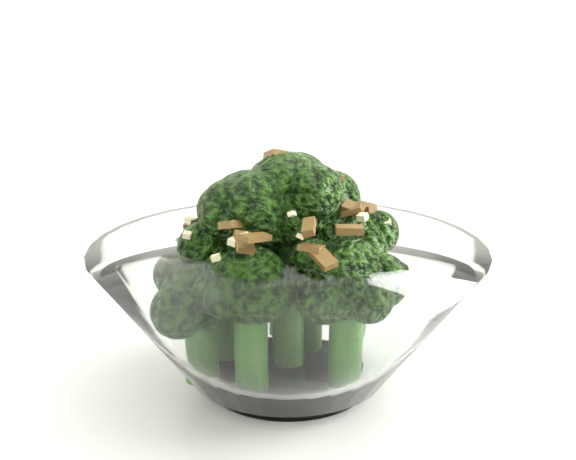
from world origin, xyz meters
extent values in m
cube|color=white|center=(-0.02, 0.09, 0.73)|extent=(1.30, 0.97, 0.04)
cylinder|color=white|center=(-0.12, 0.07, 0.75)|extent=(0.09, 0.09, 0.01)
cylinder|color=#265015|center=(-0.16, 0.09, 0.79)|extent=(0.02, 0.02, 0.06)
sphere|color=#1F450D|center=(-0.16, 0.09, 0.83)|extent=(0.05, 0.05, 0.05)
cylinder|color=#265015|center=(-0.14, 0.08, 0.80)|extent=(0.02, 0.02, 0.08)
sphere|color=#1F450D|center=(-0.14, 0.08, 0.85)|extent=(0.05, 0.05, 0.05)
cylinder|color=#265015|center=(-0.10, 0.03, 0.79)|extent=(0.02, 0.02, 0.05)
sphere|color=#1F450D|center=(-0.10, 0.03, 0.83)|extent=(0.05, 0.05, 0.05)
cylinder|color=#265015|center=(-0.15, 0.04, 0.79)|extent=(0.02, 0.02, 0.05)
sphere|color=#1F450D|center=(-0.15, 0.04, 0.83)|extent=(0.04, 0.04, 0.04)
cylinder|color=#265015|center=(-0.12, 0.07, 0.81)|extent=(0.02, 0.02, 0.09)
sphere|color=#1F450D|center=(-0.12, 0.07, 0.86)|extent=(0.05, 0.05, 0.05)
cylinder|color=#265015|center=(-0.18, 0.06, 0.78)|extent=(0.02, 0.02, 0.04)
sphere|color=#1F450D|center=(-0.18, 0.06, 0.82)|extent=(0.04, 0.04, 0.04)
cylinder|color=#265015|center=(-0.08, 0.10, 0.78)|extent=(0.02, 0.02, 0.04)
sphere|color=#1F450D|center=(-0.08, 0.10, 0.82)|extent=(0.04, 0.04, 0.04)
cylinder|color=#265015|center=(-0.12, 0.12, 0.79)|extent=(0.02, 0.02, 0.05)
sphere|color=#1F450D|center=(-0.12, 0.12, 0.82)|extent=(0.04, 0.04, 0.04)
cylinder|color=#265015|center=(-0.11, 0.09, 0.80)|extent=(0.02, 0.02, 0.08)
sphere|color=#1F450D|center=(-0.11, 0.09, 0.86)|extent=(0.05, 0.05, 0.05)
cylinder|color=#265015|center=(-0.09, 0.07, 0.79)|extent=(0.02, 0.02, 0.06)
sphere|color=#1F450D|center=(-0.09, 0.07, 0.83)|extent=(0.05, 0.05, 0.05)
cube|color=brown|center=(-0.17, 0.10, 0.84)|extent=(0.02, 0.01, 0.01)
cube|color=brown|center=(-0.13, 0.13, 0.84)|extent=(0.01, 0.02, 0.01)
cube|color=brown|center=(-0.12, 0.03, 0.86)|extent=(0.01, 0.02, 0.01)
cube|color=brown|center=(-0.15, 0.05, 0.87)|extent=(0.01, 0.01, 0.01)
cube|color=brown|center=(-0.08, 0.07, 0.86)|extent=(0.01, 0.02, 0.01)
cube|color=brown|center=(-0.15, 0.03, 0.85)|extent=(0.01, 0.02, 0.01)
cube|color=brown|center=(-0.10, 0.06, 0.88)|extent=(0.01, 0.01, 0.01)
cube|color=brown|center=(-0.14, 0.09, 0.87)|extent=(0.01, 0.02, 0.01)
cube|color=brown|center=(-0.12, 0.12, 0.85)|extent=(0.02, 0.01, 0.01)
cube|color=brown|center=(-0.10, 0.09, 0.87)|extent=(0.01, 0.01, 0.01)
cube|color=brown|center=(-0.14, 0.05, 0.87)|extent=(0.02, 0.02, 0.01)
cube|color=brown|center=(-0.11, 0.06, 0.87)|extent=(0.02, 0.02, 0.01)
cube|color=brown|center=(-0.16, 0.05, 0.86)|extent=(0.02, 0.02, 0.01)
cube|color=brown|center=(-0.11, 0.06, 0.88)|extent=(0.02, 0.01, 0.01)
cube|color=brown|center=(-0.16, 0.06, 0.86)|extent=(0.02, 0.01, 0.00)
cube|color=brown|center=(-0.09, 0.11, 0.86)|extent=(0.01, 0.02, 0.01)
cube|color=brown|center=(-0.10, 0.03, 0.86)|extent=(0.02, 0.01, 0.01)
cube|color=brown|center=(-0.09, 0.12, 0.85)|extent=(0.02, 0.02, 0.01)
cube|color=brown|center=(-0.15, 0.03, 0.86)|extent=(0.02, 0.02, 0.01)
cube|color=brown|center=(-0.09, 0.06, 0.86)|extent=(0.01, 0.01, 0.01)
cube|color=brown|center=(-0.16, 0.09, 0.85)|extent=(0.02, 0.01, 0.01)
cube|color=brown|center=(-0.16, 0.07, 0.87)|extent=(0.01, 0.01, 0.01)
cube|color=brown|center=(-0.07, 0.08, 0.85)|extent=(0.01, 0.02, 0.01)
cube|color=brown|center=(-0.13, 0.09, 0.87)|extent=(0.02, 0.02, 0.01)
cube|color=brown|center=(-0.14, 0.09, 0.87)|extent=(0.02, 0.02, 0.01)
cube|color=brown|center=(-0.12, 0.02, 0.85)|extent=(0.02, 0.01, 0.00)
cube|color=brown|center=(-0.13, 0.10, 0.87)|extent=(0.02, 0.01, 0.01)
cube|color=brown|center=(-0.12, 0.10, 0.87)|extent=(0.02, 0.01, 0.01)
cube|color=brown|center=(-0.10, 0.09, 0.87)|extent=(0.02, 0.01, 0.01)
cube|color=brown|center=(-0.09, 0.06, 0.86)|extent=(0.01, 0.01, 0.01)
cube|color=brown|center=(-0.13, 0.08, 0.89)|extent=(0.01, 0.02, 0.01)
cube|color=brown|center=(-0.17, 0.08, 0.86)|extent=(0.02, 0.01, 0.01)
cube|color=brown|center=(-0.12, 0.06, 0.88)|extent=(0.02, 0.01, 0.01)
cube|color=brown|center=(-0.12, 0.02, 0.85)|extent=(0.01, 0.02, 0.01)
cube|color=brown|center=(-0.11, 0.12, 0.85)|extent=(0.01, 0.01, 0.01)
cube|color=brown|center=(-0.08, 0.10, 0.85)|extent=(0.01, 0.01, 0.01)
cube|color=brown|center=(-0.15, 0.12, 0.86)|extent=(0.01, 0.02, 0.01)
cube|color=beige|center=(-0.13, 0.10, 0.87)|extent=(0.01, 0.01, 0.00)
cube|color=beige|center=(-0.15, 0.03, 0.86)|extent=(0.01, 0.01, 0.00)
cube|color=beige|center=(-0.12, 0.12, 0.86)|extent=(0.01, 0.01, 0.00)
cube|color=beige|center=(-0.14, 0.08, 0.88)|extent=(0.01, 0.01, 0.00)
cube|color=beige|center=(-0.14, 0.09, 0.87)|extent=(0.00, 0.00, 0.00)
cube|color=beige|center=(-0.09, 0.11, 0.85)|extent=(0.01, 0.01, 0.01)
cube|color=beige|center=(-0.12, 0.06, 0.88)|extent=(0.01, 0.01, 0.01)
cube|color=beige|center=(-0.14, 0.05, 0.87)|extent=(0.00, 0.01, 0.00)
cube|color=beige|center=(-0.13, 0.05, 0.87)|extent=(0.01, 0.01, 0.00)
cube|color=beige|center=(-0.13, 0.13, 0.85)|extent=(0.00, 0.01, 0.00)
cube|color=beige|center=(-0.16, 0.04, 0.86)|extent=(0.01, 0.01, 0.00)
cube|color=beige|center=(-0.12, 0.13, 0.85)|extent=(0.01, 0.01, 0.00)
cube|color=beige|center=(-0.07, 0.06, 0.85)|extent=(0.00, 0.01, 0.00)
cube|color=beige|center=(-0.17, 0.03, 0.84)|extent=(0.01, 0.01, 0.00)
cube|color=beige|center=(-0.15, 0.12, 0.85)|extent=(0.00, 0.00, 0.00)
cube|color=beige|center=(-0.11, 0.13, 0.85)|extent=(0.01, 0.01, 0.01)
cube|color=beige|center=(-0.16, 0.04, 0.85)|extent=(0.01, 0.01, 0.00)
cube|color=beige|center=(-0.15, 0.05, 0.87)|extent=(0.00, 0.00, 0.00)
cube|color=beige|center=(-0.12, 0.13, 0.85)|extent=(0.01, 0.01, 0.01)
cube|color=beige|center=(-0.13, 0.04, 0.86)|extent=(0.01, 0.01, 0.00)
cube|color=beige|center=(-0.17, 0.10, 0.85)|extent=(0.01, 0.00, 0.00)
cube|color=beige|center=(-0.09, 0.05, 0.86)|extent=(0.01, 0.01, 0.00)
cube|color=beige|center=(-0.11, 0.13, 0.85)|extent=(0.01, 0.00, 0.00)
cube|color=beige|center=(-0.15, 0.11, 0.86)|extent=(0.01, 0.01, 0.00)
cube|color=beige|center=(-0.13, 0.10, 0.87)|extent=(0.01, 0.01, 0.01)
cube|color=beige|center=(-0.13, 0.09, 0.88)|extent=(0.00, 0.00, 0.00)
cube|color=beige|center=(-0.13, 0.03, 0.86)|extent=(0.01, 0.01, 0.00)
cube|color=beige|center=(-0.18, 0.06, 0.85)|extent=(0.01, 0.01, 0.00)
cube|color=beige|center=(-0.08, 0.11, 0.85)|extent=(0.01, 0.01, 0.00)
cube|color=beige|center=(-0.13, 0.10, 0.88)|extent=(0.01, 0.01, 0.01)
cube|color=beige|center=(-0.18, 0.08, 0.85)|extent=(0.01, 0.01, 0.01)
camera|label=1|loc=(-0.21, -0.40, 0.99)|focal=55.00mm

